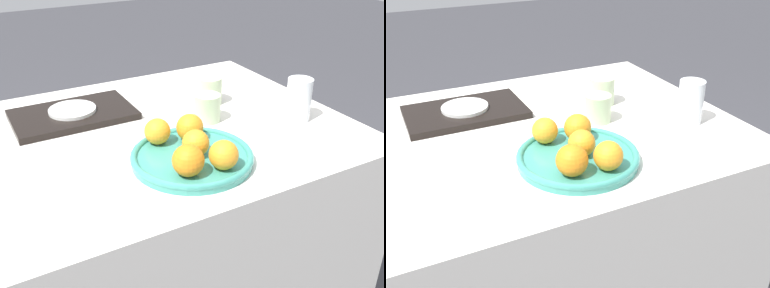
{
  "view_description": "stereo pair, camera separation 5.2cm",
  "coord_description": "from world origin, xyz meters",
  "views": [
    {
      "loc": [
        -0.31,
        -1.04,
        1.31
      ],
      "look_at": [
        0.15,
        -0.22,
        0.82
      ],
      "focal_mm": 42.0,
      "sensor_mm": 36.0,
      "label": 1
    },
    {
      "loc": [
        -0.26,
        -1.07,
        1.31
      ],
      "look_at": [
        0.15,
        -0.22,
        0.82
      ],
      "focal_mm": 42.0,
      "sensor_mm": 36.0,
      "label": 2
    }
  ],
  "objects": [
    {
      "name": "cup_1",
      "position": [
        0.31,
        -0.03,
        0.81
      ],
      "size": [
        0.08,
        0.08,
        0.08
      ],
      "color": "#B7CC9E",
      "rests_on": "table"
    },
    {
      "name": "orange_1",
      "position": [
        0.19,
        -0.14,
        0.82
      ],
      "size": [
        0.07,
        0.07,
        0.07
      ],
      "color": "orange",
      "rests_on": "fruit_platter"
    },
    {
      "name": "orange_3",
      "position": [
        0.11,
        -0.12,
        0.82
      ],
      "size": [
        0.07,
        0.07,
        0.07
      ],
      "color": "orange",
      "rests_on": "fruit_platter"
    },
    {
      "name": "serving_tray",
      "position": [
        -0.02,
        0.18,
        0.78
      ],
      "size": [
        0.35,
        0.22,
        0.02
      ],
      "color": "black",
      "rests_on": "table"
    },
    {
      "name": "side_plate",
      "position": [
        -0.02,
        0.18,
        0.79
      ],
      "size": [
        0.14,
        0.14,
        0.01
      ],
      "color": "silver",
      "rests_on": "serving_tray"
    },
    {
      "name": "table",
      "position": [
        0.0,
        0.0,
        0.38
      ],
      "size": [
        1.38,
        0.85,
        0.77
      ],
      "color": "silver",
      "rests_on": "ground_plane"
    },
    {
      "name": "fruit_platter",
      "position": [
        0.15,
        -0.22,
        0.78
      ],
      "size": [
        0.3,
        0.3,
        0.03
      ],
      "color": "teal",
      "rests_on": "table"
    },
    {
      "name": "orange_0",
      "position": [
        0.16,
        -0.22,
        0.82
      ],
      "size": [
        0.07,
        0.07,
        0.07
      ],
      "color": "orange",
      "rests_on": "fruit_platter"
    },
    {
      "name": "water_glass",
      "position": [
        0.54,
        -0.15,
        0.83
      ],
      "size": [
        0.07,
        0.07,
        0.13
      ],
      "color": "silver",
      "rests_on": "table"
    },
    {
      "name": "orange_4",
      "position": [
        0.19,
        -0.3,
        0.82
      ],
      "size": [
        0.07,
        0.07,
        0.07
      ],
      "color": "orange",
      "rests_on": "fruit_platter"
    },
    {
      "name": "orange_2",
      "position": [
        0.1,
        -0.29,
        0.82
      ],
      "size": [
        0.07,
        0.07,
        0.07
      ],
      "color": "orange",
      "rests_on": "fruit_platter"
    },
    {
      "name": "cup_0",
      "position": [
        0.39,
        0.09,
        0.81
      ],
      "size": [
        0.08,
        0.08,
        0.08
      ],
      "color": "#B7CC9E",
      "rests_on": "table"
    }
  ]
}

